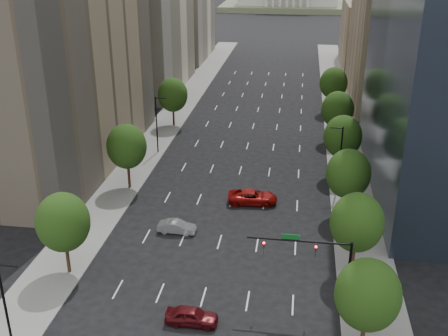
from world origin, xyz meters
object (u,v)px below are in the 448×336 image
at_px(traffic_signal, 321,259).
at_px(car_red_far, 253,197).
at_px(car_silver, 177,227).
at_px(car_maroon, 192,316).

xyz_separation_m(traffic_signal, car_red_far, (-7.81, 19.96, -4.31)).
height_order(car_silver, car_red_far, car_red_far).
bearing_deg(car_red_far, traffic_signal, -163.89).
relative_size(traffic_signal, car_red_far, 1.47).
distance_m(traffic_signal, car_maroon, 12.32).
height_order(car_maroon, car_silver, car_maroon).
distance_m(traffic_signal, car_silver, 19.84).
xyz_separation_m(car_maroon, car_silver, (-4.77, 15.20, -0.07)).
relative_size(car_maroon, car_silver, 1.07).
bearing_deg(car_red_far, car_silver, 132.42).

